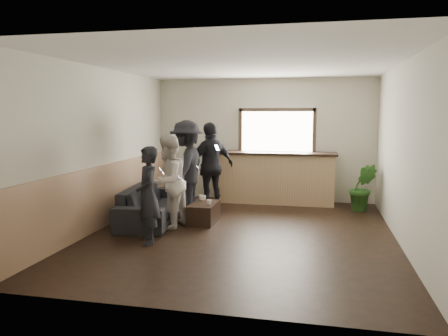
% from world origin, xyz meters
% --- Properties ---
extents(ground, '(5.00, 6.00, 0.01)m').
position_xyz_m(ground, '(0.00, 0.00, 0.00)').
color(ground, black).
extents(room_shell, '(5.01, 6.01, 2.80)m').
position_xyz_m(room_shell, '(-0.74, 0.00, 1.47)').
color(room_shell, silver).
rests_on(room_shell, ground).
extents(bar_counter, '(2.70, 0.68, 2.13)m').
position_xyz_m(bar_counter, '(0.30, 2.70, 0.64)').
color(bar_counter, tan).
rests_on(bar_counter, ground).
extents(sofa, '(1.11, 2.32, 0.65)m').
position_xyz_m(sofa, '(-1.76, 0.53, 0.33)').
color(sofa, black).
rests_on(sofa, ground).
extents(coffee_table, '(0.46, 0.82, 0.36)m').
position_xyz_m(coffee_table, '(-0.80, 0.59, 0.18)').
color(coffee_table, black).
rests_on(coffee_table, ground).
extents(cup_a, '(0.18, 0.18, 0.10)m').
position_xyz_m(cup_a, '(-0.89, 0.82, 0.41)').
color(cup_a, silver).
rests_on(cup_a, coffee_table).
extents(cup_b, '(0.11, 0.11, 0.09)m').
position_xyz_m(cup_b, '(-0.66, 0.47, 0.41)').
color(cup_b, silver).
rests_on(cup_b, coffee_table).
extents(potted_plant, '(0.54, 0.44, 0.99)m').
position_xyz_m(potted_plant, '(2.15, 2.21, 0.49)').
color(potted_plant, '#2D6623').
rests_on(potted_plant, ground).
extents(person_a, '(0.59, 0.66, 1.51)m').
position_xyz_m(person_a, '(-1.31, -0.84, 0.75)').
color(person_a, black).
rests_on(person_a, ground).
extents(person_b, '(0.76, 0.90, 1.64)m').
position_xyz_m(person_b, '(-1.31, 0.09, 0.82)').
color(person_b, beige).
rests_on(person_b, ground).
extents(person_c, '(0.70, 1.21, 1.88)m').
position_xyz_m(person_c, '(-1.31, 1.20, 0.94)').
color(person_c, black).
rests_on(person_c, ground).
extents(person_d, '(1.06, 1.09, 1.83)m').
position_xyz_m(person_d, '(-0.93, 1.68, 0.91)').
color(person_d, black).
rests_on(person_d, ground).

